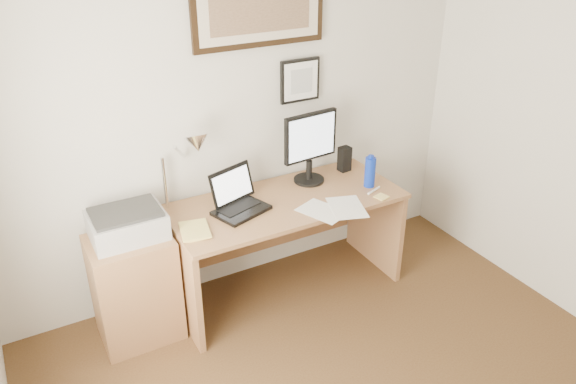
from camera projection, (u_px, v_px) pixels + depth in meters
wall_back at (240, 117)px, 3.80m from camera, size 3.50×0.02×2.50m
side_cabinet at (135, 288)px, 3.57m from camera, size 0.50×0.40×0.73m
water_bottle at (370, 172)px, 3.95m from camera, size 0.08×0.08×0.22m
bottle_cap at (371, 157)px, 3.89m from camera, size 0.04×0.04×0.02m
speaker at (345, 159)px, 4.19m from camera, size 0.09×0.08×0.19m
paper_sheet_a at (322, 211)px, 3.67m from camera, size 0.31×0.37×0.00m
paper_sheet_b at (347, 207)px, 3.71m from camera, size 0.31×0.37×0.00m
sticky_pad at (381, 197)px, 3.83m from camera, size 0.10×0.10×0.01m
marker_pen at (374, 190)px, 3.92m from camera, size 0.14×0.06×0.02m
book at (181, 233)px, 3.42m from camera, size 0.22×0.27×0.02m
desk at (280, 224)px, 3.99m from camera, size 1.60×0.70×0.75m
laptop at (238, 201)px, 3.67m from camera, size 0.40×0.39×0.26m
lcd_monitor at (310, 144)px, 3.93m from camera, size 0.42×0.22×0.52m
printer at (127, 224)px, 3.39m from camera, size 0.44×0.34×0.18m
desk_lamp at (194, 147)px, 3.51m from camera, size 0.29×0.27×0.53m
picture_large at (260, 9)px, 3.52m from camera, size 0.92×0.04×0.47m
picture_small at (300, 81)px, 3.88m from camera, size 0.30×0.03×0.30m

